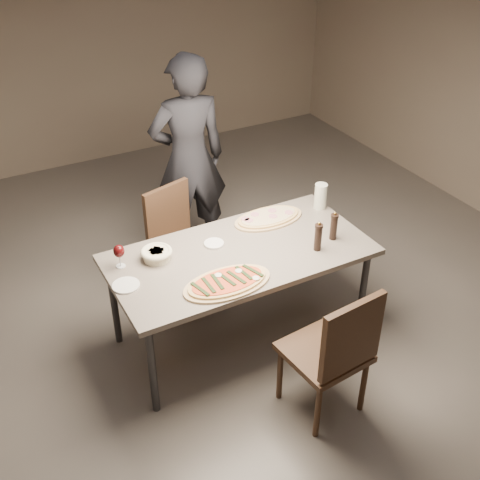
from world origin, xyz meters
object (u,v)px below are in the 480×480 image
ham_pizza (268,218)px  pepper_mill_left (334,226)px  dining_table (240,259)px  chair_near (335,349)px  bread_basket (157,254)px  chair_far (178,237)px  zucchini_pizza (227,282)px  diner (189,159)px  carafe (321,196)px

ham_pizza → pepper_mill_left: pepper_mill_left is taller
dining_table → chair_near: chair_near is taller
ham_pizza → bread_basket: bearing=-157.3°
pepper_mill_left → chair_near: bearing=-123.7°
bread_basket → pepper_mill_left: pepper_mill_left is taller
ham_pizza → chair_far: (-0.56, 0.43, -0.25)m
zucchini_pizza → chair_near: (0.39, -0.64, -0.22)m
ham_pizza → pepper_mill_left: bearing=-41.6°
bread_basket → chair_near: bearing=-58.6°
pepper_mill_left → chair_near: chair_near is taller
bread_basket → chair_far: (0.36, 0.52, -0.28)m
ham_pizza → diner: 0.98m
pepper_mill_left → chair_far: bearing=133.3°
dining_table → zucchini_pizza: 0.38m
carafe → chair_far: (-1.00, 0.47, -0.33)m
pepper_mill_left → diner: 1.47m
chair_near → chair_far: (-0.32, 1.64, -0.03)m
zucchini_pizza → diner: 1.57m
chair_near → bread_basket: bearing=115.8°
bread_basket → chair_far: bearing=55.2°
zucchini_pizza → chair_far: chair_far is taller
dining_table → pepper_mill_left: pepper_mill_left is taller
ham_pizza → carafe: (0.44, -0.04, 0.08)m
ham_pizza → chair_near: chair_near is taller
dining_table → chair_far: bearing=103.3°
zucchini_pizza → chair_far: bearing=62.2°
dining_table → diner: bearing=81.8°
ham_pizza → diner: size_ratio=0.31×
dining_table → bread_basket: bread_basket is taller
pepper_mill_left → carafe: bearing=67.1°
dining_table → bread_basket: size_ratio=8.49×
pepper_mill_left → dining_table: bearing=166.2°
bread_basket → pepper_mill_left: bearing=-16.7°
carafe → pepper_mill_left: bearing=-112.9°
chair_far → diner: bearing=-140.2°
zucchini_pizza → ham_pizza: (0.63, 0.56, -0.00)m
carafe → chair_far: carafe is taller
bread_basket → chair_near: (0.68, -1.12, -0.25)m
zucchini_pizza → pepper_mill_left: size_ratio=2.74×
zucchini_pizza → chair_near: size_ratio=0.61×
dining_table → chair_near: 0.95m
ham_pizza → bread_basket: bread_basket is taller
ham_pizza → chair_near: size_ratio=0.56×
chair_near → pepper_mill_left: bearing=50.6°
ham_pizza → pepper_mill_left: (0.27, -0.44, 0.09)m
carafe → bread_basket: bearing=-177.9°
dining_table → diner: size_ratio=1.00×
carafe → chair_near: size_ratio=0.21×
chair_far → dining_table: bearing=87.0°
carafe → chair_near: chair_near is taller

